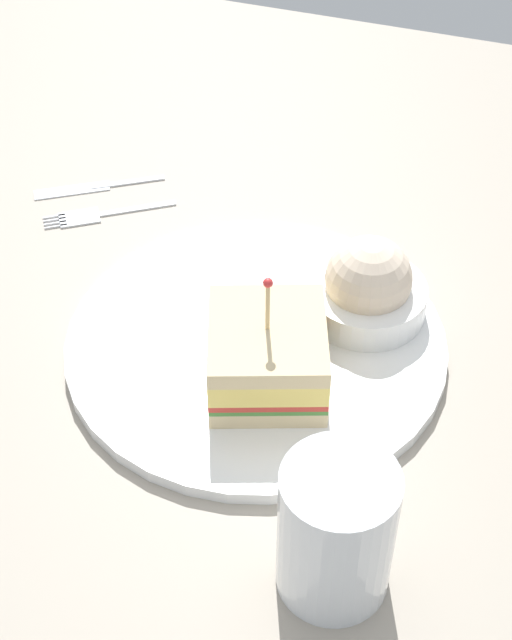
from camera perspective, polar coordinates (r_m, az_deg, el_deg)
The scene contains 7 objects.
ground_plane at distance 76.47cm, azimuth -0.00°, elevation -2.21°, with size 110.74×110.74×2.00cm, color #9E9384.
plate at distance 75.37cm, azimuth -0.00°, elevation -1.39°, with size 29.49×29.49×1.08cm, color white.
sandwich_half_center at distance 69.95cm, azimuth 0.66°, elevation -2.06°, with size 10.95×11.42×10.04cm.
coleslaw_bowl at distance 76.05cm, azimuth 6.57°, elevation 1.92°, with size 9.43×9.43×6.79cm.
drink_glass at distance 59.64cm, azimuth 4.69°, elevation -12.55°, with size 7.08×7.08×10.15cm.
fork at distance 89.42cm, azimuth -9.43°, elevation 6.12°, with size 10.68×7.59×0.35cm.
knife at distance 92.91cm, azimuth -9.59°, elevation 7.73°, with size 10.92×7.39×0.35cm.
Camera 1 is at (-17.04, 50.25, 54.06)cm, focal length 54.54 mm.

